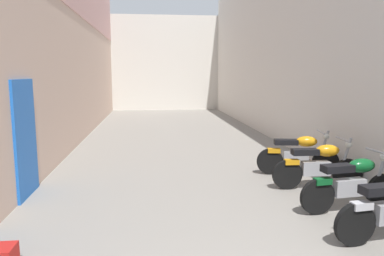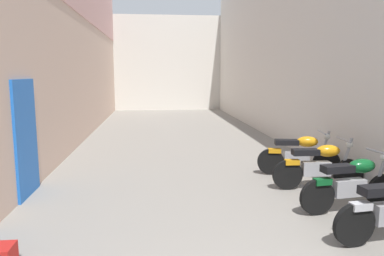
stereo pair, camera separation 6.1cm
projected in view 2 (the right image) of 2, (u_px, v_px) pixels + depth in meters
The scene contains 7 objects.
ground_plane at pixel (186, 154), 10.52m from camera, with size 37.69×37.69×0.00m, color gray.
building_left at pixel (70, 25), 11.51m from camera, with size 0.45×21.69×7.57m.
building_right at pixel (284, 40), 12.34m from camera, with size 0.45×21.69×6.85m.
building_far_end at pixel (167, 64), 23.70m from camera, with size 9.62×2.00×5.85m, color beige.
motorcycle_fourth at pixel (352, 183), 6.08m from camera, with size 1.85×0.58×1.04m.
motorcycle_fifth at pixel (319, 165), 7.29m from camera, with size 1.85×0.58×1.04m.
motorcycle_sixth at pixel (299, 154), 8.29m from camera, with size 1.84×0.58×1.04m.
Camera 2 is at (-0.89, -1.41, 2.31)m, focal length 34.17 mm.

